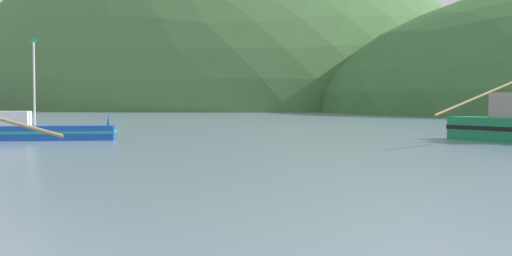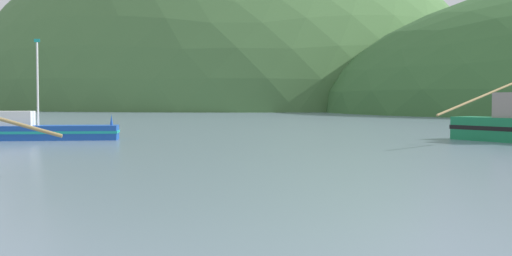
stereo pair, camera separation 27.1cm
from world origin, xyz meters
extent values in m
ellipsoid|color=#47703D|center=(-61.88, 206.61, 0.00)|extent=(177.99, 142.39, 61.94)
ellipsoid|color=#47703D|center=(-58.31, 181.17, 0.00)|extent=(149.84, 119.87, 100.77)
cylinder|color=#997F4C|center=(4.81, 40.28, 2.81)|extent=(5.21, 5.82, 2.26)
cube|color=#19479E|center=(-21.44, 39.25, 0.45)|extent=(9.45, 5.41, 0.90)
cube|color=teal|center=(-21.44, 39.25, 0.50)|extent=(9.55, 5.46, 0.16)
cone|color=#19479E|center=(-17.43, 40.92, 1.25)|extent=(0.26, 0.26, 0.70)
cube|color=silver|center=(-22.86, 38.65, 1.35)|extent=(2.61, 2.14, 0.90)
cylinder|color=silver|center=(-21.55, 39.20, 3.47)|extent=(0.12, 0.12, 5.13)
cube|color=teal|center=(-21.55, 39.20, 6.15)|extent=(0.34, 0.17, 0.20)
camera|label=1|loc=(1.98, 4.69, 2.50)|focal=44.89mm
camera|label=2|loc=(2.24, 4.76, 2.50)|focal=44.89mm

